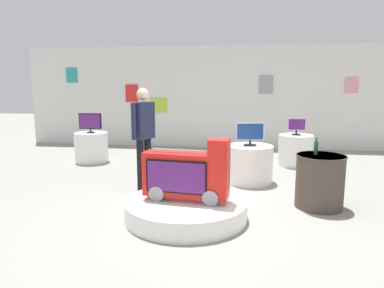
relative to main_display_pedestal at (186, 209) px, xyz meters
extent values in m
plane|color=gray|center=(0.30, 0.24, -0.13)|extent=(30.00, 30.00, 0.00)
cube|color=silver|center=(0.30, 5.46, 1.28)|extent=(11.59, 0.10, 2.81)
cube|color=pink|center=(3.54, 5.39, 1.61)|extent=(0.34, 0.02, 0.40)
cube|color=gray|center=(1.34, 5.39, 1.62)|extent=(0.37, 0.02, 0.49)
cube|color=teal|center=(-4.21, 5.39, 1.90)|extent=(0.33, 0.02, 0.42)
cube|color=red|center=(-2.42, 5.39, 1.39)|extent=(0.36, 0.02, 0.49)
cube|color=#9ECC33|center=(-1.63, 5.39, 1.05)|extent=(0.48, 0.02, 0.41)
cylinder|color=white|center=(0.00, 0.00, 0.00)|extent=(1.63, 1.63, 0.25)
cylinder|color=gray|center=(-0.36, 0.04, 0.23)|extent=(0.24, 0.36, 0.20)
cylinder|color=gray|center=(0.36, -0.04, 0.23)|extent=(0.24, 0.36, 0.20)
cube|color=red|center=(0.00, 0.00, 0.48)|extent=(1.15, 0.42, 0.58)
cube|color=red|center=(0.44, -0.05, 0.87)|extent=(0.28, 0.31, 0.20)
cube|color=black|center=(-0.11, -0.14, 0.48)|extent=(0.80, 0.11, 0.43)
cube|color=#561E6B|center=(-0.11, -0.14, 0.48)|extent=(0.76, 0.11, 0.39)
cube|color=#B2B2B7|center=(0.00, 0.00, 0.79)|extent=(0.90, 0.14, 0.02)
cylinder|color=white|center=(1.90, 3.42, 0.21)|extent=(0.75, 0.75, 0.68)
cylinder|color=black|center=(1.90, 3.42, 0.56)|extent=(0.19, 0.19, 0.02)
cylinder|color=black|center=(1.90, 3.42, 0.62)|extent=(0.04, 0.04, 0.09)
cube|color=silver|center=(1.90, 3.42, 0.79)|extent=(0.37, 0.05, 0.25)
cube|color=#561E6B|center=(1.90, 3.40, 0.79)|extent=(0.34, 0.02, 0.23)
cylinder|color=white|center=(-2.70, 3.14, 0.21)|extent=(0.75, 0.75, 0.68)
cylinder|color=black|center=(-2.70, 3.14, 0.56)|extent=(0.17, 0.17, 0.02)
cylinder|color=black|center=(-2.70, 3.14, 0.61)|extent=(0.04, 0.04, 0.07)
cube|color=black|center=(-2.70, 3.14, 0.82)|extent=(0.52, 0.06, 0.36)
cube|color=#561E6B|center=(-2.70, 3.11, 0.82)|extent=(0.48, 0.04, 0.32)
cylinder|color=white|center=(0.87, 1.92, 0.21)|extent=(0.84, 0.84, 0.68)
cylinder|color=black|center=(0.87, 1.92, 0.56)|extent=(0.23, 0.23, 0.02)
cylinder|color=black|center=(0.87, 1.92, 0.61)|extent=(0.04, 0.04, 0.08)
cube|color=silver|center=(0.87, 1.92, 0.81)|extent=(0.51, 0.13, 0.31)
cube|color=navy|center=(0.87, 1.90, 0.81)|extent=(0.47, 0.10, 0.28)
cylinder|color=#4C4238|center=(1.85, 0.70, 0.26)|extent=(0.68, 0.68, 0.77)
cylinder|color=#4C4238|center=(1.85, 0.70, 0.64)|extent=(0.70, 0.70, 0.02)
cylinder|color=#195926|center=(1.78, 0.75, 0.74)|extent=(0.06, 0.06, 0.18)
cylinder|color=#195926|center=(1.78, 0.75, 0.86)|extent=(0.03, 0.03, 0.06)
cylinder|color=black|center=(-0.87, 1.31, 0.31)|extent=(0.12, 0.12, 0.88)
cylinder|color=black|center=(-0.94, 1.12, 0.31)|extent=(0.12, 0.12, 0.88)
cube|color=#1E233F|center=(-0.91, 1.21, 1.05)|extent=(0.33, 0.43, 0.61)
sphere|color=beige|center=(-0.91, 1.21, 1.48)|extent=(0.20, 0.20, 0.20)
cylinder|color=#1E233F|center=(-0.81, 1.43, 1.08)|extent=(0.08, 0.08, 0.55)
cylinder|color=#1E233F|center=(-1.00, 0.99, 1.08)|extent=(0.08, 0.08, 0.55)
camera|label=1|loc=(0.71, -4.45, 1.65)|focal=33.07mm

